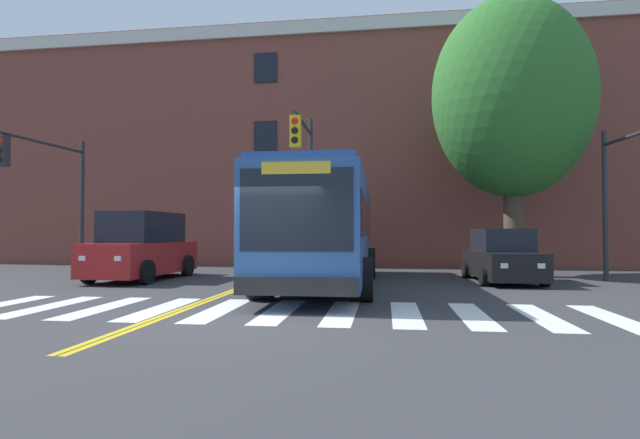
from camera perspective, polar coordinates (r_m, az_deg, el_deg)
ground_plane at (r=9.36m, az=-8.36°, el=-11.32°), size 120.00×120.00×0.00m
crosswalk at (r=10.30m, az=-4.64°, el=-10.40°), size 13.27×3.40×0.01m
lane_line_yellow_inner at (r=24.37m, az=-2.15°, el=-5.22°), size 0.12×36.00×0.01m
lane_line_yellow_outer at (r=24.35m, az=-1.78°, el=-5.22°), size 0.12×36.00×0.01m
city_bus at (r=15.12m, az=0.66°, el=-0.93°), size 3.14×11.04×3.24m
car_red_near_lane at (r=17.96m, az=-19.62°, el=-3.07°), size 2.20×4.86×2.28m
car_black_far_lane at (r=17.14m, az=20.06°, el=-4.08°), size 2.13×4.30×1.71m
car_tan_behind_bus at (r=23.76m, az=0.38°, el=-3.35°), size 2.36×4.73×1.82m
traffic_light_near_corner at (r=17.22m, az=32.65°, el=4.59°), size 0.66×4.40×4.93m
traffic_light_far_corner at (r=21.08m, az=-28.35°, el=4.16°), size 0.38×4.29×5.32m
traffic_light_overhead at (r=17.90m, az=-1.72°, el=6.09°), size 0.35×3.68×5.99m
street_tree_curbside_large at (r=19.98m, az=21.19°, el=12.81°), size 7.46×7.03×10.20m
building_facade at (r=27.27m, az=-4.32°, el=7.35°), size 43.23×7.42×11.54m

